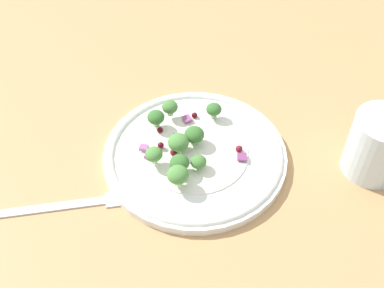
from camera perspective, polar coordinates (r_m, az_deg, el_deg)
ground_plane at (r=67.86cm, az=-0.39°, el=-3.22°), size 180.00×180.00×2.00cm
plate at (r=67.60cm, az=-0.00°, el=-1.06°), size 25.37×25.37×1.70cm
dressing_pool at (r=67.27cm, az=-0.00°, el=-0.81°), size 14.71×14.71×0.20cm
broccoli_floret_0 at (r=64.20cm, az=0.76°, el=-2.13°), size 2.15×2.15×2.17cm
broccoli_floret_1 at (r=70.61cm, az=-2.60°, el=4.32°), size 2.31×2.31×2.34cm
broccoli_floret_2 at (r=65.91cm, az=-1.59°, el=0.16°), size 2.89×2.89×2.93cm
broccoli_floret_3 at (r=66.94cm, az=0.27°, el=1.06°), size 2.75×2.75×2.78cm
broccoli_floret_4 at (r=70.79cm, az=2.57°, el=4.04°), size 2.24×2.24×2.27cm
broccoli_floret_5 at (r=63.22cm, az=-1.12°, el=-2.38°), size 2.55×2.55×2.59cm
broccoli_floret_6 at (r=61.48cm, az=-1.66°, el=-3.65°), size 2.79×2.79×2.82cm
broccoli_floret_7 at (r=64.31cm, az=-4.47°, el=-1.23°), size 2.33×2.33×2.36cm
broccoli_floret_8 at (r=69.23cm, az=-4.24°, el=3.10°), size 2.45×2.45×2.48cm
cranberry_0 at (r=66.65cm, az=-2.13°, el=-0.95°), size 0.98×0.98×0.98cm
cranberry_1 at (r=67.20cm, az=-3.63°, el=-0.10°), size 0.89×0.89×0.89cm
cranberry_2 at (r=67.04cm, az=5.52°, el=-0.58°), size 0.97×0.97×0.97cm
cranberry_3 at (r=69.65cm, az=-3.77°, el=1.64°), size 0.87×0.87×0.87cm
cranberry_4 at (r=71.53cm, az=0.29°, el=3.38°), size 0.86×0.86×0.86cm
cranberry_5 at (r=68.38cm, az=-0.53°, el=0.97°), size 0.87×0.87×0.87cm
onion_bit_0 at (r=68.70cm, az=-1.83°, el=0.78°), size 1.45×1.34×0.33cm
onion_bit_1 at (r=66.45cm, az=-5.13°, el=-1.47°), size 1.01×1.08×0.31cm
onion_bit_2 at (r=66.22cm, az=5.87°, el=-1.54°), size 1.70×1.67×0.32cm
onion_bit_3 at (r=70.93cm, az=-0.57°, el=2.98°), size 1.69×1.63×0.38cm
onion_bit_4 at (r=67.28cm, az=-5.63°, el=-0.45°), size 1.39×1.24×0.57cm
fork at (r=64.78cm, az=-14.05°, el=-6.86°), size 15.68×12.99×0.50cm
water_glass at (r=68.14cm, az=20.89°, el=-0.16°), size 7.84×7.84×8.92cm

